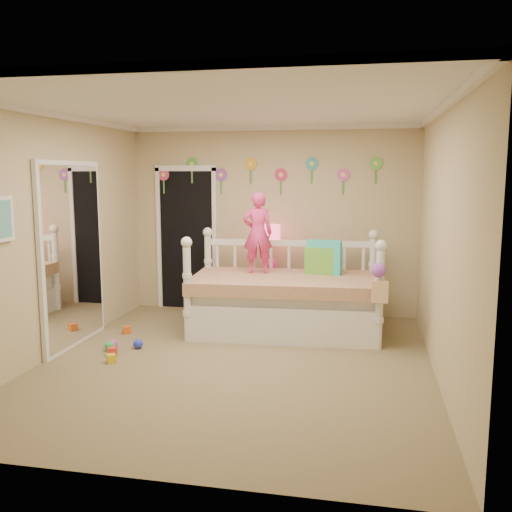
% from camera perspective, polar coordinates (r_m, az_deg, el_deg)
% --- Properties ---
extents(floor, '(4.00, 4.50, 0.01)m').
position_cam_1_polar(floor, '(5.87, -2.14, -11.03)').
color(floor, '#7F684C').
rests_on(floor, ground).
extents(ceiling, '(4.00, 4.50, 0.01)m').
position_cam_1_polar(ceiling, '(5.57, -2.29, 15.07)').
color(ceiling, white).
rests_on(ceiling, floor).
extents(back_wall, '(4.00, 0.01, 2.60)m').
position_cam_1_polar(back_wall, '(7.77, 1.65, 3.62)').
color(back_wall, tan).
rests_on(back_wall, floor).
extents(left_wall, '(0.01, 4.50, 2.60)m').
position_cam_1_polar(left_wall, '(6.34, -20.09, 1.99)').
color(left_wall, tan).
rests_on(left_wall, floor).
extents(right_wall, '(0.01, 4.50, 2.60)m').
position_cam_1_polar(right_wall, '(5.47, 18.63, 1.10)').
color(right_wall, tan).
rests_on(right_wall, floor).
extents(crown_molding, '(4.00, 4.50, 0.06)m').
position_cam_1_polar(crown_molding, '(5.57, -2.29, 14.77)').
color(crown_molding, white).
rests_on(crown_molding, ceiling).
extents(daybed, '(2.40, 1.39, 1.26)m').
position_cam_1_polar(daybed, '(6.87, 3.02, -2.68)').
color(daybed, white).
rests_on(daybed, floor).
extents(pillow_turquoise, '(0.44, 0.20, 0.43)m').
position_cam_1_polar(pillow_turquoise, '(7.01, 7.00, -0.14)').
color(pillow_turquoise, '#29CDC1').
rests_on(pillow_turquoise, daybed).
extents(pillow_lime, '(0.37, 0.16, 0.34)m').
position_cam_1_polar(pillow_lime, '(7.01, 6.55, -0.48)').
color(pillow_lime, '#67BA38').
rests_on(pillow_lime, daybed).
extents(child, '(0.42, 0.33, 1.02)m').
position_cam_1_polar(child, '(7.00, 0.17, 2.38)').
color(child, '#F23780').
rests_on(child, daybed).
extents(nightstand, '(0.43, 0.35, 0.64)m').
position_cam_1_polar(nightstand, '(7.67, 1.43, -3.82)').
color(nightstand, white).
rests_on(nightstand, floor).
extents(table_lamp, '(0.28, 0.28, 0.62)m').
position_cam_1_polar(table_lamp, '(7.55, 1.45, 1.63)').
color(table_lamp, '#FB218E').
rests_on(table_lamp, nightstand).
extents(closet_doorway, '(0.90, 0.04, 2.07)m').
position_cam_1_polar(closet_doorway, '(8.08, -7.15, 1.86)').
color(closet_doorway, black).
rests_on(closet_doorway, back_wall).
extents(flower_decals, '(3.40, 0.02, 0.50)m').
position_cam_1_polar(flower_decals, '(7.74, 0.99, 8.35)').
color(flower_decals, '#B2668C').
rests_on(flower_decals, back_wall).
extents(mirror_closet, '(0.07, 1.30, 2.10)m').
position_cam_1_polar(mirror_closet, '(6.61, -18.34, 0.14)').
color(mirror_closet, white).
rests_on(mirror_closet, left_wall).
extents(wall_picture, '(0.05, 0.34, 0.42)m').
position_cam_1_polar(wall_picture, '(5.56, -24.76, 3.46)').
color(wall_picture, white).
rests_on(wall_picture, left_wall).
extents(hanging_bag, '(0.20, 0.16, 0.36)m').
position_cam_1_polar(hanging_bag, '(6.17, 12.44, -2.85)').
color(hanging_bag, beige).
rests_on(hanging_bag, daybed).
extents(toy_scatter, '(0.83, 1.32, 0.11)m').
position_cam_1_polar(toy_scatter, '(6.63, -14.35, -8.49)').
color(toy_scatter, '#996666').
rests_on(toy_scatter, floor).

